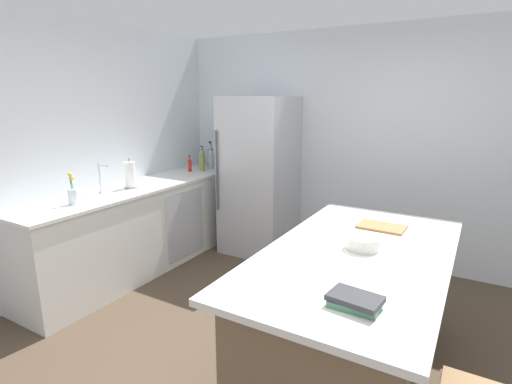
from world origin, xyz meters
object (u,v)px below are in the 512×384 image
(flower_vase, at_px, (73,194))
(soda_bottle, at_px, (210,159))
(paper_towel_roll, at_px, (130,175))
(gin_bottle, at_px, (202,160))
(wine_bottle, at_px, (210,157))
(hot_sauce_bottle, at_px, (190,165))
(mixing_bowl, at_px, (363,243))
(cutting_board, at_px, (381,227))
(sink_faucet, at_px, (101,178))
(kitchen_island, at_px, (353,315))
(refrigerator, at_px, (259,176))
(cookbook_stack, at_px, (355,301))
(olive_oil_bottle, at_px, (203,162))

(flower_vase, bearing_deg, soda_bottle, 90.28)
(paper_towel_roll, height_order, gin_bottle, paper_towel_roll)
(wine_bottle, relative_size, hot_sauce_bottle, 1.64)
(mixing_bowl, height_order, cutting_board, mixing_bowl)
(paper_towel_roll, distance_m, wine_bottle, 1.40)
(soda_bottle, xyz_separation_m, gin_bottle, (-0.05, -0.11, -0.00))
(sink_faucet, bearing_deg, hot_sauce_bottle, 89.60)
(kitchen_island, xyz_separation_m, soda_bottle, (-2.47, 1.76, 0.61))
(cutting_board, bearing_deg, refrigerator, 146.28)
(paper_towel_roll, bearing_deg, cookbook_stack, -22.50)
(flower_vase, bearing_deg, sink_faucet, 106.70)
(refrigerator, height_order, gin_bottle, refrigerator)
(paper_towel_roll, height_order, hot_sauce_bottle, paper_towel_roll)
(sink_faucet, bearing_deg, paper_towel_roll, 78.47)
(sink_faucet, bearing_deg, kitchen_island, -3.17)
(refrigerator, bearing_deg, cookbook_stack, -51.70)
(gin_bottle, xyz_separation_m, hot_sauce_bottle, (-0.05, -0.19, -0.04))
(sink_faucet, distance_m, hot_sauce_bottle, 1.33)
(refrigerator, distance_m, olive_oil_bottle, 0.78)
(cookbook_stack, bearing_deg, mixing_bowl, 102.64)
(flower_vase, height_order, paper_towel_roll, paper_towel_roll)
(cookbook_stack, bearing_deg, gin_bottle, 139.28)
(cookbook_stack, bearing_deg, soda_bottle, 137.44)
(refrigerator, xyz_separation_m, mixing_bowl, (1.69, -1.61, 0.02))
(sink_faucet, xyz_separation_m, cutting_board, (2.60, 0.41, -0.18))
(flower_vase, distance_m, gin_bottle, 1.91)
(refrigerator, relative_size, wine_bottle, 5.36)
(soda_bottle, distance_m, gin_bottle, 0.12)
(kitchen_island, relative_size, paper_towel_roll, 6.39)
(flower_vase, bearing_deg, gin_bottle, 91.79)
(kitchen_island, bearing_deg, hot_sauce_bottle, 150.21)
(paper_towel_roll, height_order, mixing_bowl, paper_towel_roll)
(gin_bottle, relative_size, cookbook_stack, 1.20)
(flower_vase, relative_size, olive_oil_bottle, 1.00)
(hot_sauce_bottle, xyz_separation_m, cutting_board, (2.59, -0.92, -0.10))
(cookbook_stack, xyz_separation_m, cutting_board, (-0.15, 1.21, -0.02))
(kitchen_island, relative_size, soda_bottle, 5.76)
(mixing_bowl, bearing_deg, gin_bottle, 147.88)
(kitchen_island, height_order, refrigerator, refrigerator)
(hot_sauce_bottle, bearing_deg, paper_towel_roll, -86.99)
(refrigerator, distance_m, sink_faucet, 1.79)
(sink_faucet, xyz_separation_m, hot_sauce_bottle, (0.01, 1.33, -0.07))
(flower_vase, bearing_deg, cutting_board, 17.99)
(kitchen_island, bearing_deg, olive_oil_bottle, 147.26)
(wine_bottle, xyz_separation_m, cookbook_stack, (2.70, -2.51, -0.14))
(kitchen_island, bearing_deg, sink_faucet, 176.83)
(kitchen_island, bearing_deg, soda_bottle, 144.41)
(gin_bottle, xyz_separation_m, cookbook_stack, (2.69, -2.32, -0.12))
(cookbook_stack, bearing_deg, wine_bottle, 137.08)
(mixing_bowl, bearing_deg, cutting_board, 88.88)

